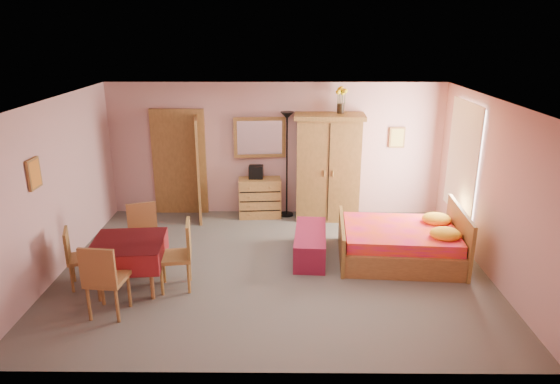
{
  "coord_description": "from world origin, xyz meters",
  "views": [
    {
      "loc": [
        0.16,
        -7.04,
        3.58
      ],
      "look_at": [
        0.1,
        0.3,
        1.15
      ],
      "focal_mm": 32.0,
      "sensor_mm": 36.0,
      "label": 1
    }
  ],
  "objects_px": {
    "sunflower_vase": "(341,100)",
    "chair_east": "(175,256)",
    "stereo": "(256,172)",
    "chair_west": "(83,257)",
    "chair_south": "(107,278)",
    "wall_mirror": "(260,137)",
    "floor_lamp": "(287,165)",
    "bench": "(310,244)",
    "dining_table": "(130,264)",
    "wardrobe": "(328,167)",
    "chair_north": "(145,237)",
    "chest_of_drawers": "(260,198)",
    "bed": "(400,234)"
  },
  "relations": [
    {
      "from": "sunflower_vase",
      "to": "bed",
      "type": "height_order",
      "value": "sunflower_vase"
    },
    {
      "from": "stereo",
      "to": "chair_west",
      "type": "height_order",
      "value": "stereo"
    },
    {
      "from": "wall_mirror",
      "to": "wardrobe",
      "type": "xyz_separation_m",
      "value": [
        1.32,
        -0.27,
        -0.53
      ]
    },
    {
      "from": "wardrobe",
      "to": "dining_table",
      "type": "height_order",
      "value": "wardrobe"
    },
    {
      "from": "stereo",
      "to": "bed",
      "type": "xyz_separation_m",
      "value": [
        2.4,
        -1.96,
        -0.46
      ]
    },
    {
      "from": "bed",
      "to": "bench",
      "type": "bearing_deg",
      "value": -179.39
    },
    {
      "from": "chest_of_drawers",
      "to": "chair_north",
      "type": "distance_m",
      "value": 2.77
    },
    {
      "from": "chair_north",
      "to": "dining_table",
      "type": "bearing_deg",
      "value": 65.27
    },
    {
      "from": "floor_lamp",
      "to": "chair_east",
      "type": "bearing_deg",
      "value": -118.66
    },
    {
      "from": "wall_mirror",
      "to": "bench",
      "type": "relative_size",
      "value": 0.76
    },
    {
      "from": "bed",
      "to": "wardrobe",
      "type": "bearing_deg",
      "value": 122.71
    },
    {
      "from": "chair_south",
      "to": "stereo",
      "type": "bearing_deg",
      "value": 70.48
    },
    {
      "from": "sunflower_vase",
      "to": "chair_south",
      "type": "height_order",
      "value": "sunflower_vase"
    },
    {
      "from": "bed",
      "to": "floor_lamp",
      "type": "bearing_deg",
      "value": 136.54
    },
    {
      "from": "floor_lamp",
      "to": "chair_north",
      "type": "relative_size",
      "value": 2.09
    },
    {
      "from": "stereo",
      "to": "sunflower_vase",
      "type": "distance_m",
      "value": 2.12
    },
    {
      "from": "wall_mirror",
      "to": "floor_lamp",
      "type": "relative_size",
      "value": 0.48
    },
    {
      "from": "sunflower_vase",
      "to": "chair_south",
      "type": "distance_m",
      "value": 5.21
    },
    {
      "from": "wall_mirror",
      "to": "chair_west",
      "type": "height_order",
      "value": "wall_mirror"
    },
    {
      "from": "stereo",
      "to": "chair_south",
      "type": "bearing_deg",
      "value": -115.63
    },
    {
      "from": "stereo",
      "to": "chair_west",
      "type": "xyz_separation_m",
      "value": [
        -2.34,
        -2.85,
        -0.46
      ]
    },
    {
      "from": "chest_of_drawers",
      "to": "stereo",
      "type": "height_order",
      "value": "stereo"
    },
    {
      "from": "wall_mirror",
      "to": "chair_east",
      "type": "relative_size",
      "value": 1.0
    },
    {
      "from": "stereo",
      "to": "bed",
      "type": "bearing_deg",
      "value": -39.31
    },
    {
      "from": "bed",
      "to": "dining_table",
      "type": "distance_m",
      "value": 4.16
    },
    {
      "from": "wall_mirror",
      "to": "sunflower_vase",
      "type": "bearing_deg",
      "value": -11.37
    },
    {
      "from": "dining_table",
      "to": "bed",
      "type": "bearing_deg",
      "value": 13.12
    },
    {
      "from": "chest_of_drawers",
      "to": "stereo",
      "type": "relative_size",
      "value": 3.0
    },
    {
      "from": "chest_of_drawers",
      "to": "chair_east",
      "type": "xyz_separation_m",
      "value": [
        -1.07,
        -2.87,
        0.11
      ]
    },
    {
      "from": "chair_east",
      "to": "stereo",
      "type": "bearing_deg",
      "value": -27.53
    },
    {
      "from": "stereo",
      "to": "chair_west",
      "type": "relative_size",
      "value": 0.31
    },
    {
      "from": "wall_mirror",
      "to": "dining_table",
      "type": "height_order",
      "value": "wall_mirror"
    },
    {
      "from": "chair_west",
      "to": "floor_lamp",
      "type": "bearing_deg",
      "value": 115.46
    },
    {
      "from": "chest_of_drawers",
      "to": "bed",
      "type": "relative_size",
      "value": 0.43
    },
    {
      "from": "wall_mirror",
      "to": "stereo",
      "type": "xyz_separation_m",
      "value": [
        -0.07,
        -0.17,
        -0.65
      ]
    },
    {
      "from": "bench",
      "to": "chair_north",
      "type": "bearing_deg",
      "value": -171.7
    },
    {
      "from": "wall_mirror",
      "to": "chair_west",
      "type": "distance_m",
      "value": 4.02
    },
    {
      "from": "floor_lamp",
      "to": "chair_north",
      "type": "bearing_deg",
      "value": -134.3
    },
    {
      "from": "chair_west",
      "to": "sunflower_vase",
      "type": "bearing_deg",
      "value": 106.99
    },
    {
      "from": "bed",
      "to": "sunflower_vase",
      "type": "bearing_deg",
      "value": 116.55
    },
    {
      "from": "chair_west",
      "to": "dining_table",
      "type": "bearing_deg",
      "value": 66.77
    },
    {
      "from": "sunflower_vase",
      "to": "chair_east",
      "type": "distance_m",
      "value": 4.29
    },
    {
      "from": "stereo",
      "to": "bench",
      "type": "relative_size",
      "value": 0.21
    },
    {
      "from": "bench",
      "to": "chair_west",
      "type": "height_order",
      "value": "chair_west"
    },
    {
      "from": "chest_of_drawers",
      "to": "wardrobe",
      "type": "bearing_deg",
      "value": -7.0
    },
    {
      "from": "chair_east",
      "to": "floor_lamp",
      "type": "bearing_deg",
      "value": -37.24
    },
    {
      "from": "bench",
      "to": "dining_table",
      "type": "height_order",
      "value": "dining_table"
    },
    {
      "from": "wardrobe",
      "to": "chair_south",
      "type": "distance_m",
      "value": 4.72
    },
    {
      "from": "floor_lamp",
      "to": "sunflower_vase",
      "type": "xyz_separation_m",
      "value": [
        1.0,
        -0.03,
        1.26
      ]
    },
    {
      "from": "sunflower_vase",
      "to": "chair_west",
      "type": "relative_size",
      "value": 0.56
    }
  ]
}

